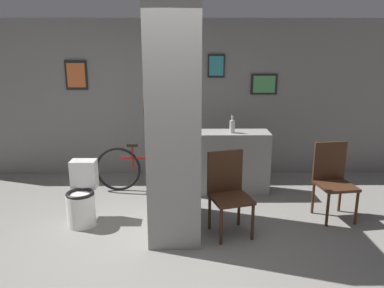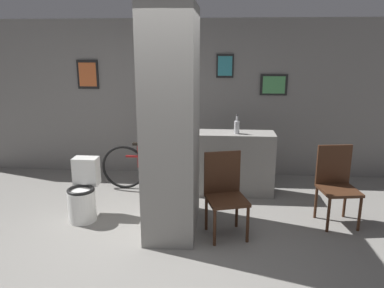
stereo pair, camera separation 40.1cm
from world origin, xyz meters
name	(u,v)px [view 1 (the left image)]	position (x,y,z in m)	size (l,w,h in m)	color
ground_plane	(167,250)	(0.00, 0.00, 0.00)	(14.00, 14.00, 0.00)	gray
wall_back	(174,99)	(0.00, 2.63, 1.30)	(8.00, 0.09, 2.60)	gray
pillar_center	(175,123)	(0.09, 0.55, 1.30)	(0.61, 1.11, 2.60)	gray
counter_shelf	(227,162)	(0.83, 1.72, 0.47)	(1.23, 0.44, 0.93)	gray
toilet	(82,198)	(-1.09, 0.69, 0.33)	(0.35, 0.51, 0.77)	white
chair_near_pillar	(228,190)	(0.71, 0.44, 0.53)	(0.54, 0.54, 0.97)	#422616
chair_by_doorway	(333,177)	(2.09, 0.85, 0.53)	(0.50, 0.50, 0.97)	#422616
bicycle	(149,168)	(-0.37, 1.77, 0.36)	(1.61, 0.42, 0.74)	black
bottle_tall	(232,126)	(0.88, 1.66, 1.04)	(0.08, 0.08, 0.29)	silver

